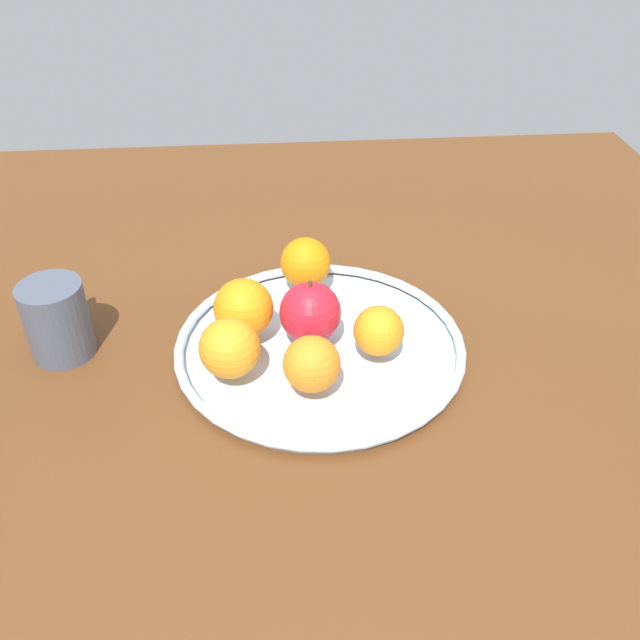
% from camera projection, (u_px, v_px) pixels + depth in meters
% --- Properties ---
extents(ground_plane, '(1.35, 1.35, 0.04)m').
position_uv_depth(ground_plane, '(320.00, 363.00, 0.86)').
color(ground_plane, '#5A3318').
extents(fruit_bowl, '(0.36, 0.36, 0.02)m').
position_uv_depth(fruit_bowl, '(320.00, 345.00, 0.85)').
color(fruit_bowl, silver).
rests_on(fruit_bowl, ground_plane).
extents(apple, '(0.08, 0.08, 0.08)m').
position_uv_depth(apple, '(310.00, 312.00, 0.82)').
color(apple, red).
rests_on(apple, fruit_bowl).
extents(orange_front_right, '(0.07, 0.07, 0.07)m').
position_uv_depth(orange_front_right, '(244.00, 308.00, 0.83)').
color(orange_front_right, orange).
rests_on(orange_front_right, fruit_bowl).
extents(orange_back_left, '(0.06, 0.06, 0.06)m').
position_uv_depth(orange_back_left, '(379.00, 331.00, 0.80)').
color(orange_back_left, orange).
rests_on(orange_back_left, fruit_bowl).
extents(orange_back_right, '(0.07, 0.07, 0.07)m').
position_uv_depth(orange_back_right, '(230.00, 348.00, 0.77)').
color(orange_back_right, orange).
rests_on(orange_back_right, fruit_bowl).
extents(orange_front_left, '(0.06, 0.06, 0.06)m').
position_uv_depth(orange_front_left, '(312.00, 364.00, 0.75)').
color(orange_front_left, orange).
rests_on(orange_front_left, fruit_bowl).
extents(orange_center, '(0.07, 0.07, 0.07)m').
position_uv_depth(orange_center, '(305.00, 263.00, 0.92)').
color(orange_center, orange).
rests_on(orange_center, fruit_bowl).
extents(ambient_mug, '(0.11, 0.08, 0.10)m').
position_uv_depth(ambient_mug, '(58.00, 319.00, 0.82)').
color(ambient_mug, '#484F60').
rests_on(ambient_mug, ground_plane).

